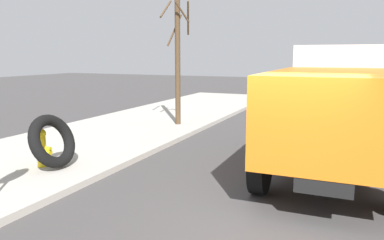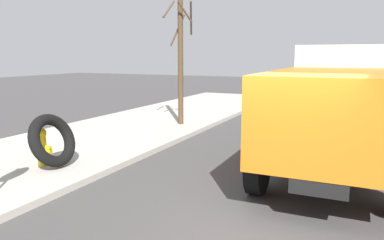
% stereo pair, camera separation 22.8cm
% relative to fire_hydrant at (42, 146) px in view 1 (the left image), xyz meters
% --- Properties ---
extents(ground_plane, '(80.00, 80.00, 0.00)m').
position_rel_fire_hydrant_xyz_m(ground_plane, '(-0.19, -5.55, -0.63)').
color(ground_plane, '#423F3F').
extents(sidewalk_curb, '(36.00, 5.00, 0.15)m').
position_rel_fire_hydrant_xyz_m(sidewalk_curb, '(-0.19, 0.95, -0.56)').
color(sidewalk_curb, '#ADA89E').
rests_on(sidewalk_curb, ground).
extents(fire_hydrant, '(0.24, 0.55, 0.91)m').
position_rel_fire_hydrant_xyz_m(fire_hydrant, '(0.00, 0.00, 0.00)').
color(fire_hydrant, yellow).
rests_on(fire_hydrant, sidewalk_curb).
extents(loose_tire, '(1.28, 0.74, 1.28)m').
position_rel_fire_hydrant_xyz_m(loose_tire, '(0.01, -0.33, 0.15)').
color(loose_tire, black).
rests_on(loose_tire, sidewalk_curb).
extents(dump_truck_orange, '(7.04, 2.89, 3.00)m').
position_rel_fire_hydrant_xyz_m(dump_truck_orange, '(3.28, -6.19, 0.98)').
color(dump_truck_orange, orange).
rests_on(dump_truck_orange, ground).
extents(dump_truck_red, '(7.11, 3.06, 3.00)m').
position_rel_fire_hydrant_xyz_m(dump_truck_red, '(14.95, -6.60, 0.98)').
color(dump_truck_red, red).
rests_on(dump_truck_red, ground).
extents(bare_tree, '(1.06, 1.08, 5.25)m').
position_rel_fire_hydrant_xyz_m(bare_tree, '(6.24, -0.49, 2.27)').
color(bare_tree, '#4C3823').
rests_on(bare_tree, sidewalk_curb).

